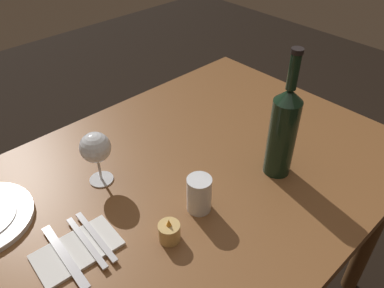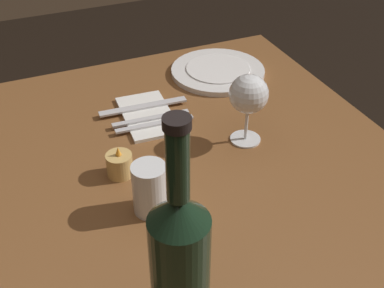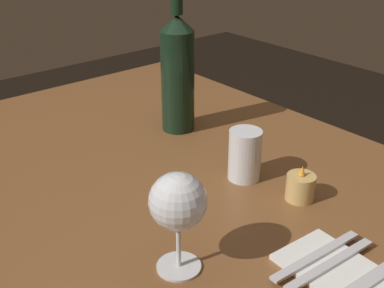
# 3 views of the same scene
# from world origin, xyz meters

# --- Properties ---
(dining_table) EXTENTS (1.30, 0.90, 0.74)m
(dining_table) POSITION_xyz_m (0.00, 0.00, 0.65)
(dining_table) COLOR brown
(dining_table) RESTS_ON ground
(wine_glass_left) EXTENTS (0.08, 0.08, 0.16)m
(wine_glass_left) POSITION_xyz_m (0.18, -0.15, 0.85)
(wine_glass_left) COLOR white
(wine_glass_left) RESTS_ON dining_table
(wine_bottle) EXTENTS (0.08, 0.08, 0.37)m
(wine_bottle) POSITION_xyz_m (-0.20, 0.16, 0.88)
(wine_bottle) COLOR black
(wine_bottle) RESTS_ON dining_table
(water_tumbler) EXTENTS (0.06, 0.06, 0.10)m
(water_tumbler) POSITION_xyz_m (0.06, 0.11, 0.78)
(water_tumbler) COLOR white
(water_tumbler) RESTS_ON dining_table
(votive_candle) EXTENTS (0.05, 0.05, 0.07)m
(votive_candle) POSITION_xyz_m (0.18, 0.14, 0.76)
(votive_candle) COLOR #DBB266
(votive_candle) RESTS_ON dining_table
(folded_napkin) EXTENTS (0.20, 0.12, 0.01)m
(folded_napkin) POSITION_xyz_m (0.35, 0.02, 0.74)
(folded_napkin) COLOR white
(folded_napkin) RESTS_ON dining_table
(fork_inner) EXTENTS (0.02, 0.18, 0.00)m
(fork_inner) POSITION_xyz_m (0.33, 0.02, 0.75)
(fork_inner) COLOR silver
(fork_inner) RESTS_ON folded_napkin
(fork_outer) EXTENTS (0.02, 0.18, 0.00)m
(fork_outer) POSITION_xyz_m (0.30, 0.02, 0.75)
(fork_outer) COLOR silver
(fork_outer) RESTS_ON folded_napkin
(table_knife) EXTENTS (0.03, 0.21, 0.00)m
(table_knife) POSITION_xyz_m (0.38, 0.02, 0.75)
(table_knife) COLOR silver
(table_knife) RESTS_ON folded_napkin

